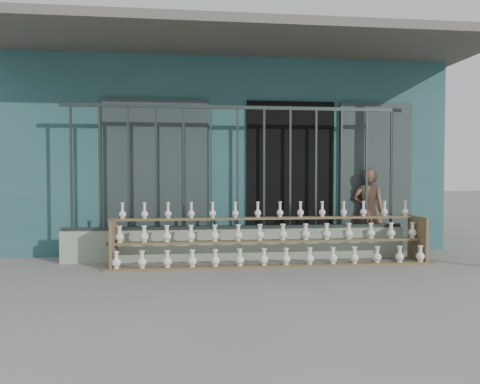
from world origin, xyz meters
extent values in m
plane|color=slate|center=(0.00, 0.00, 0.00)|extent=(60.00, 60.00, 0.00)
cube|color=#275153|center=(0.00, 4.30, 1.60)|extent=(7.00, 5.00, 3.20)
cube|color=black|center=(0.90, 1.82, 1.20)|extent=(1.40, 0.12, 2.40)
cube|color=#232E2E|center=(-1.20, 1.78, 1.20)|extent=(1.60, 0.08, 2.40)
cube|color=#232E2E|center=(2.30, 1.78, 1.20)|extent=(1.20, 0.08, 2.40)
cube|color=#59544C|center=(0.00, 1.20, 3.15)|extent=(7.40, 2.00, 0.12)
cube|color=gray|center=(0.00, 1.30, 0.23)|extent=(5.00, 0.20, 0.45)
cube|color=#283330|center=(-2.35, 1.30, 1.35)|extent=(0.03, 0.03, 1.80)
cube|color=#283330|center=(-1.96, 1.30, 1.35)|extent=(0.03, 0.03, 1.80)
cube|color=#283330|center=(-1.57, 1.30, 1.35)|extent=(0.03, 0.03, 1.80)
cube|color=#283330|center=(-1.18, 1.30, 1.35)|extent=(0.03, 0.03, 1.80)
cube|color=#283330|center=(-0.78, 1.30, 1.35)|extent=(0.03, 0.03, 1.80)
cube|color=#283330|center=(-0.39, 1.30, 1.35)|extent=(0.03, 0.03, 1.80)
cube|color=#283330|center=(0.00, 1.30, 1.35)|extent=(0.03, 0.03, 1.80)
cube|color=#283330|center=(0.39, 1.30, 1.35)|extent=(0.03, 0.03, 1.80)
cube|color=#283330|center=(0.78, 1.30, 1.35)|extent=(0.03, 0.03, 1.80)
cube|color=#283330|center=(1.17, 1.30, 1.35)|extent=(0.03, 0.03, 1.80)
cube|color=#283330|center=(1.57, 1.30, 1.35)|extent=(0.03, 0.03, 1.80)
cube|color=#283330|center=(1.96, 1.30, 1.35)|extent=(0.03, 0.03, 1.80)
cube|color=#283330|center=(2.35, 1.30, 1.35)|extent=(0.03, 0.03, 1.80)
cube|color=#283330|center=(0.00, 1.30, 2.22)|extent=(5.00, 0.04, 0.05)
cube|color=#283330|center=(0.00, 1.30, 0.47)|extent=(5.00, 0.04, 0.05)
cube|color=brown|center=(0.43, 0.65, 0.01)|extent=(4.50, 0.18, 0.03)
cube|color=brown|center=(0.43, 0.90, 0.32)|extent=(4.50, 0.18, 0.03)
cube|color=brown|center=(0.43, 1.15, 0.61)|extent=(4.50, 0.18, 0.03)
cube|color=brown|center=(-1.72, 0.90, 0.32)|extent=(0.04, 0.55, 0.64)
cube|color=brown|center=(2.58, 0.90, 0.32)|extent=(0.04, 0.55, 0.64)
imported|color=brown|center=(2.13, 1.64, 0.67)|extent=(0.56, 0.45, 1.34)
camera|label=1|loc=(-0.76, -5.49, 1.23)|focal=35.00mm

